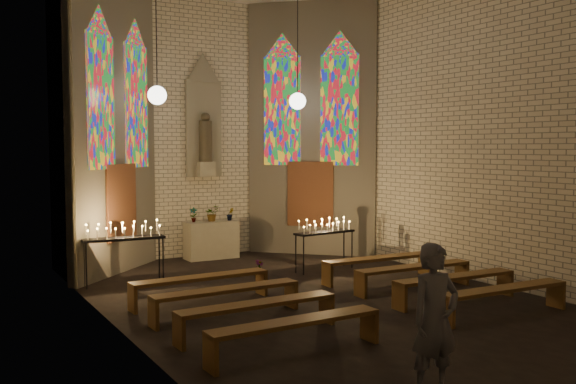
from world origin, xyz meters
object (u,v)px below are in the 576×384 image
object	(u,v)px
altar	(211,240)
votive_stand_right	(325,229)
aisle_flower_pot	(259,269)
votive_stand_left	(124,234)
visitor	(435,320)

from	to	relation	value
altar	votive_stand_right	size ratio (longest dim) A/B	0.85
aisle_flower_pot	altar	bearing A→B (deg)	88.44
votive_stand_left	votive_stand_right	bearing A→B (deg)	-6.35
visitor	altar	bearing A→B (deg)	85.42
altar	visitor	distance (m)	10.31
altar	visitor	bearing A→B (deg)	-98.05
aisle_flower_pot	visitor	distance (m)	7.40
votive_stand_right	visitor	size ratio (longest dim) A/B	0.89
aisle_flower_pot	visitor	size ratio (longest dim) A/B	0.23
votive_stand_right	altar	bearing A→B (deg)	114.17
votive_stand_left	visitor	xyz separation A→B (m)	(1.50, -8.11, -0.18)
aisle_flower_pot	votive_stand_right	world-z (taller)	votive_stand_right
aisle_flower_pot	votive_stand_left	bearing A→B (deg)	163.10
votive_stand_right	votive_stand_left	bearing A→B (deg)	163.46
altar	votive_stand_right	distance (m)	3.44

